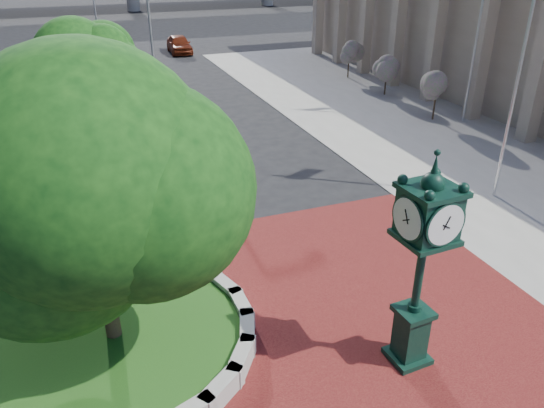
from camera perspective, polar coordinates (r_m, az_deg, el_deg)
The scene contains 14 objects.
ground at distance 14.80m, azimuth 3.42°, elevation -10.47°, with size 200.00×200.00×0.00m, color black.
plaza at distance 14.08m, azimuth 5.12°, elevation -12.66°, with size 12.00×12.00×0.04m, color maroon.
sidewalk at distance 30.82m, azimuth 23.62°, elevation 7.54°, with size 20.00×50.00×0.04m, color #9E9B93.
planter_wall at distance 13.94m, azimuth -6.99°, elevation -11.91°, with size 2.96×6.77×0.54m.
grass_bed at distance 13.79m, azimuth -16.49°, elevation -13.87°, with size 6.10×6.10×0.40m, color #184413.
tree_planter at distance 11.89m, azimuth -18.64°, elevation -0.73°, with size 5.20×5.20×6.33m.
tree_street at distance 29.28m, azimuth -19.09°, elevation 13.97°, with size 4.40×4.40×5.45m.
post_clock at distance 11.77m, azimuth 15.82°, elevation -5.47°, with size 1.15×1.15×5.20m.
parked_car at distance 49.03m, azimuth -9.95°, elevation 16.58°, with size 1.81×4.49×1.53m, color #601F0D.
flagpole_a at distance 20.81m, azimuth 25.18°, elevation 13.40°, with size 1.47×0.63×9.82m.
flagpole_b at distance 30.06m, azimuth 21.47°, elevation 18.10°, with size 1.65×0.19×10.51m.
shrub_near at distance 30.51m, azimuth 17.26°, elevation 11.49°, with size 1.20×1.20×2.20m.
shrub_mid at distance 35.07m, azimuth 12.24°, elevation 13.90°, with size 1.20×1.20×2.20m.
shrub_far at distance 39.31m, azimuth 8.29°, elevation 15.53°, with size 1.20×1.20×2.20m.
Camera 1 is at (-5.03, -10.72, 8.88)m, focal length 35.00 mm.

